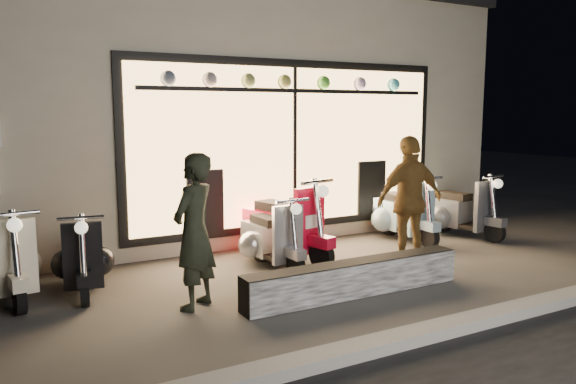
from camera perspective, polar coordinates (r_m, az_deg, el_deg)
name	(u,v)px	position (r m, az deg, el deg)	size (l,w,h in m)	color
ground	(315,282)	(7.02, 2.74, -9.10)	(40.00, 40.00, 0.00)	#383533
kerb	(428,333)	(5.50, 14.07, -13.69)	(40.00, 0.25, 0.12)	slate
shop_building	(182,110)	(11.25, -10.73, 8.14)	(10.20, 6.23, 4.20)	beige
graffiti_barrier	(355,278)	(6.52, 6.78, -8.70)	(2.78, 0.28, 0.40)	black
scooter_silver	(269,238)	(7.66, -1.97, -4.65)	(0.45, 1.33, 0.95)	black
scooter_red	(279,226)	(8.03, -0.87, -3.50)	(0.77, 1.60, 1.14)	black
scooter_black	(83,257)	(7.11, -20.12, -6.24)	(0.54, 1.32, 0.94)	black
scooter_cream	(6,260)	(7.17, -26.69, -6.22)	(0.54, 1.43, 1.02)	black
scooter_blue	(400,213)	(9.45, 11.28, -2.12)	(0.51, 1.46, 1.05)	black
scooter_grey	(456,211)	(9.95, 16.68, -1.83)	(0.60, 1.45, 1.03)	black
man	(194,232)	(6.01, -9.49, -3.98)	(0.61, 0.40, 1.66)	black
woman	(410,200)	(7.86, 12.26, -0.81)	(1.03, 0.43, 1.76)	brown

